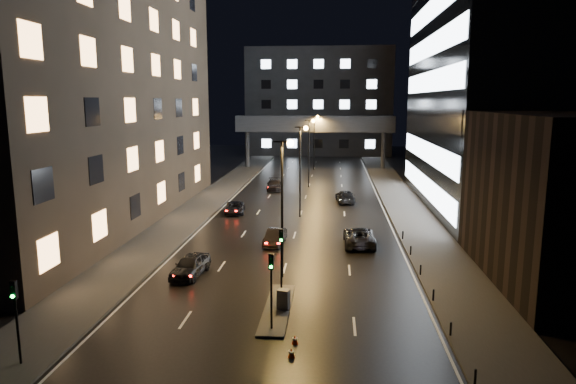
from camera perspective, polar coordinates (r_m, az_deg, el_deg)
name	(u,v)px	position (r m, az deg, el deg)	size (l,w,h in m)	color
ground	(306,197)	(69.34, 1.99, -0.57)	(160.00, 160.00, 0.00)	black
sidewalk_left	(206,202)	(66.32, -9.10, -1.12)	(5.00, 110.00, 0.15)	#383533
sidewalk_right	(405,206)	(64.93, 12.83, -1.48)	(5.00, 110.00, 0.15)	#383533
building_left	(77,29)	(58.67, -22.37, 16.39)	(15.00, 48.00, 40.00)	#2D2319
building_right_low	(566,199)	(41.07, 28.48, -0.73)	(10.00, 18.00, 12.00)	black
building_right_glass	(521,16)	(68.19, 24.47, 17.38)	(20.00, 36.00, 45.00)	black
building_far	(319,102)	(126.09, 3.48, 9.95)	(34.00, 14.00, 25.00)	#333335
skybridge	(315,125)	(98.21, 2.98, 7.48)	(30.00, 3.00, 10.00)	#333335
median_island	(277,308)	(32.82, -1.19, -12.81)	(1.60, 8.00, 0.15)	#383533
traffic_signal_near	(281,250)	(34.13, -0.75, -6.51)	(0.28, 0.34, 4.40)	black
traffic_signal_far	(271,279)	(28.94, -1.87, -9.61)	(0.28, 0.34, 4.40)	black
traffic_signal_corner	(16,310)	(28.51, -28.01, -11.47)	(0.28, 0.34, 4.40)	black
bollard_row	(426,283)	(37.29, 15.14, -9.68)	(0.12, 25.12, 0.90)	black
streetlight_near	(284,191)	(36.76, -0.42, 0.16)	(1.45, 0.50, 10.15)	black
streetlight_mid_a	(302,159)	(56.51, 1.53, 3.66)	(1.45, 0.50, 10.15)	black
streetlight_mid_b	(310,144)	(76.38, 2.47, 5.34)	(1.45, 0.50, 10.15)	black
streetlight_far	(315,135)	(96.31, 3.02, 6.33)	(1.45, 0.50, 10.15)	black
car_away_a	(190,265)	(39.14, -10.80, -8.02)	(1.88, 4.67, 1.59)	black
car_away_b	(275,237)	(46.51, -1.44, -5.03)	(1.48, 4.24, 1.40)	black
car_away_c	(235,208)	(59.64, -5.93, -1.74)	(2.17, 4.71, 1.31)	black
car_away_d	(274,185)	(74.74, -1.54, 0.80)	(2.10, 5.17, 1.50)	black
car_toward_a	(359,236)	(46.78, 7.91, -4.90)	(2.68, 5.82, 1.62)	black
car_toward_b	(345,196)	(66.06, 6.36, -0.49)	(2.11, 5.20, 1.51)	black
utility_cabinet	(284,299)	(32.39, -0.50, -11.81)	(0.72, 0.55, 1.23)	#555558
cone_a	(291,353)	(27.28, 0.38, -17.42)	(0.39, 0.39, 0.50)	#F5520C
cone_b	(295,340)	(28.59, 0.77, -16.08)	(0.35, 0.35, 0.48)	red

